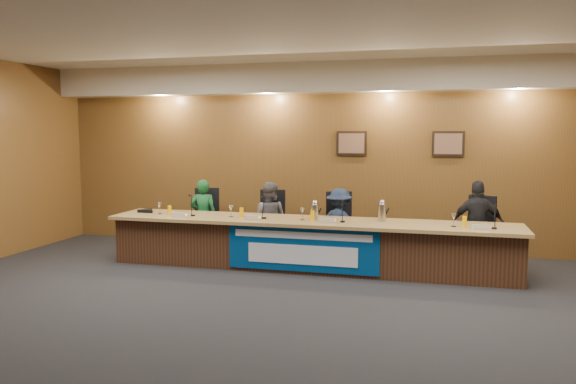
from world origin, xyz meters
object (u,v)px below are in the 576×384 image
Objects in this scene: office_chair_b at (271,227)px; carafe_right at (382,213)px; office_chair_c at (340,230)px; office_chair_a at (206,224)px; dais_body at (309,246)px; carafe_mid at (315,212)px; banner at (302,249)px; office_chair_d at (477,236)px; speakerphone at (147,211)px; panelist_b at (269,219)px; panelist_a at (203,216)px; panelist_d at (478,225)px; panelist_c at (339,225)px.

office_chair_b is 2.05m from carafe_right.
carafe_right is at bearing -60.79° from office_chair_c.
office_chair_a is 1.16m from office_chair_b.
carafe_mid reaches higher than dais_body.
banner is 2.29m from office_chair_a.
office_chair_d is 1.50× the size of speakerphone.
speakerphone is at bearing 19.17° from panelist_b.
office_chair_a is (0.00, 0.10, -0.14)m from panelist_a.
panelist_b is 2.57× the size of office_chair_d.
carafe_right is (1.08, 0.47, 0.50)m from banner.
carafe_mid is at bearing 13.63° from panelist_d.
panelist_a reaches higher than office_chair_b.
office_chair_a and office_chair_d have the same top height.
office_chair_c is (1.17, 0.10, -0.14)m from panelist_b.
banner is at bearing -156.24° from carafe_right.
office_chair_d is (2.09, 0.10, -0.10)m from panelist_c.
panelist_a is 2.60× the size of office_chair_b.
panelist_a is 2.33m from panelist_c.
speakerphone reaches higher than office_chair_b.
panelist_b reaches higher than office_chair_d.
panelist_b is 3.85× the size of speakerphone.
carafe_mid is at bearing 150.12° from panelist_a.
carafe_mid is at bearing -1.71° from speakerphone.
panelist_c reaches higher than speakerphone.
carafe_mid is (-0.25, -0.70, 0.29)m from panelist_c.
office_chair_a is (-4.42, 0.10, -0.18)m from panelist_d.
office_chair_b is (-1.17, 0.10, -0.10)m from panelist_c.
banner is at bearing -90.00° from dais_body.
carafe_right is at bearing 158.99° from panelist_c.
carafe_right is (0.72, -0.69, 0.40)m from office_chair_c.
speakerphone reaches higher than banner.
panelist_b is 0.17m from office_chair_b.
panelist_b reaches higher than office_chair_c.
dais_body is 12.50× the size of office_chair_a.
office_chair_b is at bearing 139.04° from carafe_mid.
panelist_c is at bearing -12.01° from office_chair_b.
office_chair_b is at bearing 137.39° from dais_body.
office_chair_b is (-3.25, 0.10, -0.18)m from panelist_d.
banner is 1.76× the size of panelist_a.
panelist_c is 3.11m from speakerphone.
office_chair_b is at bearing 124.96° from banner.
office_chair_a is at bearing 159.04° from carafe_mid.
carafe_right reaches higher than office_chair_d.
panelist_c is 3.62× the size of speakerphone.
panelist_d is 2.77× the size of office_chair_d.
office_chair_a is 4.42m from office_chair_d.
panelist_a is 2.21m from carafe_mid.
panelist_a is at bearing 18.18° from panelist_c.
dais_body is 12.50× the size of office_chair_b.
dais_body is at bearing -132.60° from office_chair_c.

